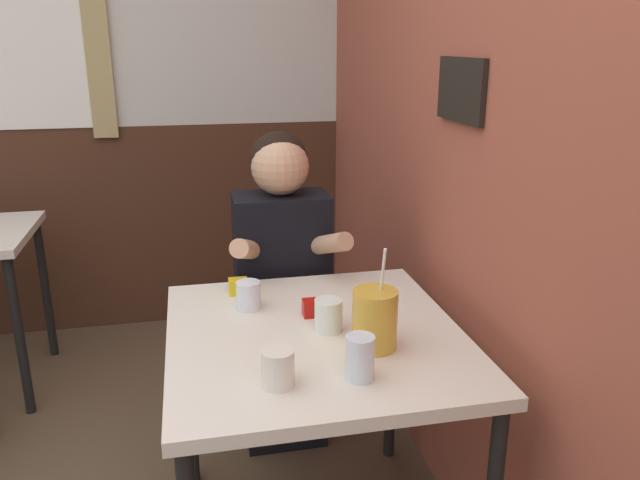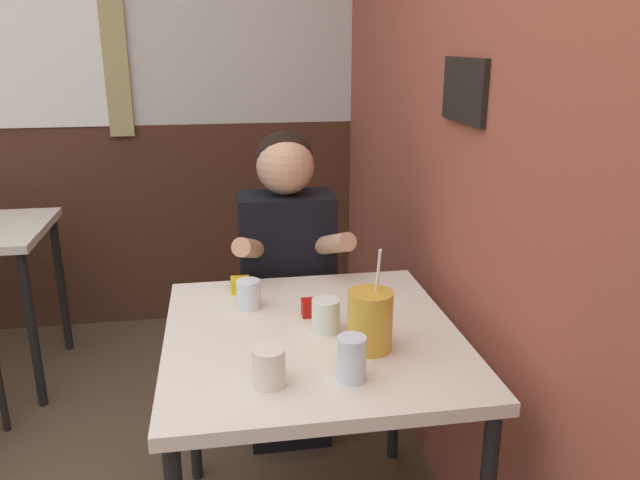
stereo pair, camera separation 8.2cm
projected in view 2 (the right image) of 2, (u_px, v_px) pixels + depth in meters
name	position (u px, v px, depth m)	size (l,w,h in m)	color
brick_wall_right	(423.00, 89.00, 2.29)	(0.08, 4.22, 2.70)	#9E4C38
back_wall	(86.00, 75.00, 3.15)	(5.71, 0.09, 2.70)	silver
main_table	(313.00, 356.00, 1.76)	(0.81, 0.86, 0.74)	beige
person_seated	(287.00, 287.00, 2.32)	(0.42, 0.41, 1.22)	black
cocktail_pitcher	(370.00, 320.00, 1.62)	(0.12, 0.12, 0.28)	gold
glass_near_pitcher	(249.00, 294.00, 1.89)	(0.07, 0.07, 0.09)	silver
glass_center	(326.00, 315.00, 1.74)	(0.08, 0.08, 0.09)	silver
glass_far_side	(269.00, 367.00, 1.46)	(0.08, 0.08, 0.09)	silver
glass_by_brick	(351.00, 359.00, 1.48)	(0.07, 0.07, 0.11)	silver
condiment_ketchup	(312.00, 308.00, 1.84)	(0.06, 0.04, 0.05)	#B7140F
condiment_mustard	(240.00, 285.00, 2.01)	(0.06, 0.04, 0.05)	yellow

